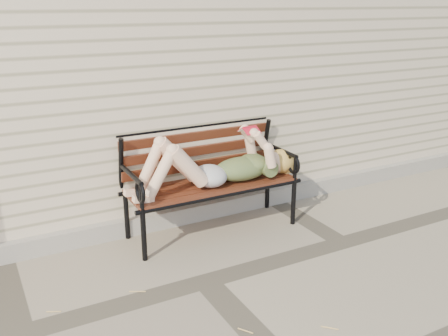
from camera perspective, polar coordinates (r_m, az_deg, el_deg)
ground at (r=3.62m, az=-2.08°, el=-12.80°), size 80.00×80.00×0.00m
house_wall at (r=5.95m, az=-15.56°, el=14.26°), size 8.00×4.00×3.00m
foundation_strip at (r=4.38m, az=-7.74°, el=-6.00°), size 8.00×0.10×0.15m
garden_bench at (r=4.21m, az=-1.95°, el=0.34°), size 1.57×0.62×1.01m
reading_woman at (r=4.10m, az=-1.02°, el=0.34°), size 1.48×0.34×0.47m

